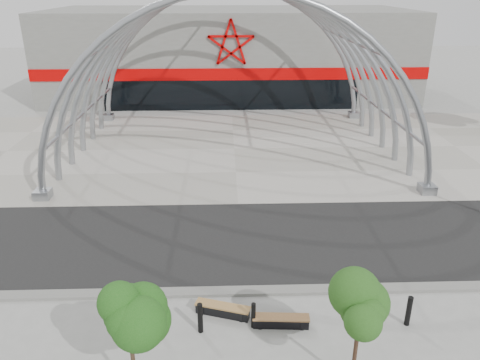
{
  "coord_description": "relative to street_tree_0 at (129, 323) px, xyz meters",
  "views": [
    {
      "loc": [
        -0.61,
        -14.13,
        10.26
      ],
      "look_at": [
        0.0,
        4.0,
        2.6
      ],
      "focal_mm": 35.0,
      "sensor_mm": 36.0,
      "label": 1
    }
  ],
  "objects": [
    {
      "name": "forecourt",
      "position": [
        3.05,
        20.27,
        -2.48
      ],
      "size": [
        60.0,
        17.0,
        0.04
      ],
      "primitive_type": "cube",
      "color": "#A09C90",
      "rests_on": "ground"
    },
    {
      "name": "vault_canopy",
      "position": [
        3.05,
        20.27,
        -2.48
      ],
      "size": [
        20.8,
        15.8,
        20.36
      ],
      "color": "#909399",
      "rests_on": "ground"
    },
    {
      "name": "bench_0",
      "position": [
        2.29,
        3.32,
        -2.31
      ],
      "size": [
        1.89,
        0.96,
        0.39
      ],
      "color": "black",
      "rests_on": "ground"
    },
    {
      "name": "street_tree_1",
      "position": [
        5.86,
        0.28,
        -0.09
      ],
      "size": [
        1.42,
        1.42,
        3.35
      ],
      "color": "black",
      "rests_on": "ground"
    },
    {
      "name": "bollard_1",
      "position": [
        0.04,
        2.94,
        -1.98
      ],
      "size": [
        0.16,
        0.16,
        1.03
      ],
      "primitive_type": "cylinder",
      "color": "black",
      "rests_on": "ground"
    },
    {
      "name": "bench_1",
      "position": [
        4.17,
        2.7,
        -2.31
      ],
      "size": [
        1.85,
        0.52,
        0.38
      ],
      "color": "black",
      "rests_on": "ground"
    },
    {
      "name": "bollard_2",
      "position": [
        1.59,
        2.53,
        -1.96
      ],
      "size": [
        0.17,
        0.17,
        1.06
      ],
      "primitive_type": "cylinder",
      "color": "black",
      "rests_on": "ground"
    },
    {
      "name": "bollard_4",
      "position": [
        8.28,
        2.64,
        -1.96
      ],
      "size": [
        0.17,
        0.17,
        1.07
      ],
      "primitive_type": "cylinder",
      "color": "black",
      "rests_on": "ground"
    },
    {
      "name": "kerb",
      "position": [
        3.05,
        4.52,
        -2.44
      ],
      "size": [
        60.0,
        0.5,
        0.12
      ],
      "primitive_type": "cube",
      "color": "slate",
      "rests_on": "ground"
    },
    {
      "name": "street_tree_0",
      "position": [
        0.0,
        0.0,
        0.0
      ],
      "size": [
        1.52,
        1.52,
        3.47
      ],
      "color": "#322619",
      "rests_on": "ground"
    },
    {
      "name": "ground",
      "position": [
        3.05,
        4.77,
        -2.5
      ],
      "size": [
        140.0,
        140.0,
        0.0
      ],
      "primitive_type": "plane",
      "color": "gray",
      "rests_on": "ground"
    },
    {
      "name": "road",
      "position": [
        3.05,
        8.27,
        -2.49
      ],
      "size": [
        140.0,
        7.0,
        0.02
      ],
      "primitive_type": "cube",
      "color": "black",
      "rests_on": "ground"
    },
    {
      "name": "arena_building",
      "position": [
        3.05,
        38.22,
        1.49
      ],
      "size": [
        34.0,
        15.24,
        8.0
      ],
      "color": "slate",
      "rests_on": "ground"
    },
    {
      "name": "bollard_0",
      "position": [
        -0.38,
        3.54,
        -2.02
      ],
      "size": [
        0.15,
        0.15,
        0.95
      ],
      "primitive_type": "cylinder",
      "color": "black",
      "rests_on": "ground"
    },
    {
      "name": "bollard_3",
      "position": [
        3.28,
        2.7,
        -2.04
      ],
      "size": [
        0.15,
        0.15,
        0.91
      ],
      "primitive_type": "cylinder",
      "color": "black",
      "rests_on": "ground"
    }
  ]
}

